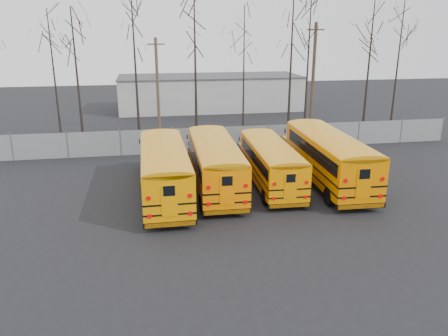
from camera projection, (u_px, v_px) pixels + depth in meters
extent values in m
plane|color=black|center=(257.00, 206.00, 24.55)|extent=(120.00, 120.00, 0.00)
cube|color=gray|center=(221.00, 139.00, 35.51)|extent=(40.00, 0.04, 2.00)
cube|color=beige|center=(210.00, 93.00, 54.31)|extent=(22.00, 8.00, 4.00)
cylinder|color=black|center=(146.00, 214.00, 22.26)|extent=(0.29, 1.03, 1.03)
cylinder|color=black|center=(191.00, 210.00, 22.66)|extent=(0.29, 1.03, 1.03)
cylinder|color=black|center=(145.00, 165.00, 30.35)|extent=(0.29, 1.03, 1.03)
cylinder|color=black|center=(178.00, 163.00, 30.75)|extent=(0.29, 1.03, 1.03)
cube|color=orange|center=(164.00, 170.00, 25.23)|extent=(2.60, 9.56, 2.41)
cube|color=orange|center=(161.00, 155.00, 30.73)|extent=(2.32, 1.75, 1.03)
cube|color=black|center=(164.00, 162.00, 24.87)|extent=(2.64, 8.53, 0.72)
cube|color=black|center=(164.00, 178.00, 26.27)|extent=(2.64, 11.32, 0.09)
cube|color=black|center=(164.00, 169.00, 26.11)|extent=(2.64, 11.32, 0.09)
cube|color=black|center=(170.00, 224.00, 21.23)|extent=(2.63, 0.24, 0.29)
cube|color=black|center=(161.00, 160.00, 31.67)|extent=(2.46, 0.22, 0.27)
cube|color=orange|center=(169.00, 201.00, 20.75)|extent=(0.77, 0.04, 1.59)
cylinder|color=#B20505|center=(150.00, 216.00, 20.79)|extent=(0.23, 0.04, 0.23)
cylinder|color=#B20505|center=(190.00, 213.00, 21.12)|extent=(0.23, 0.04, 0.23)
cylinder|color=#B20505|center=(149.00, 198.00, 20.51)|extent=(0.23, 0.04, 0.23)
cylinder|color=#B20505|center=(190.00, 196.00, 20.84)|extent=(0.23, 0.04, 0.23)
cylinder|color=black|center=(203.00, 202.00, 23.75)|extent=(0.31, 1.02, 1.01)
cylinder|color=black|center=(244.00, 200.00, 24.07)|extent=(0.31, 1.02, 1.01)
cylinder|color=black|center=(191.00, 159.00, 31.73)|extent=(0.31, 1.02, 1.01)
cylinder|color=black|center=(222.00, 158.00, 32.05)|extent=(0.31, 1.02, 1.01)
cube|color=orange|center=(215.00, 163.00, 26.64)|extent=(2.78, 9.44, 2.37)
cube|color=orange|center=(206.00, 150.00, 32.07)|extent=(2.32, 1.78, 1.01)
cube|color=black|center=(216.00, 156.00, 26.29)|extent=(2.79, 8.44, 0.71)
cube|color=black|center=(214.00, 170.00, 27.67)|extent=(2.86, 11.18, 0.09)
cube|color=black|center=(214.00, 163.00, 27.52)|extent=(2.86, 11.18, 0.09)
cube|color=black|center=(227.00, 211.00, 22.69)|extent=(2.59, 0.29, 0.28)
cube|color=black|center=(205.00, 155.00, 33.00)|extent=(2.42, 0.27, 0.26)
cube|color=orange|center=(227.00, 190.00, 22.22)|extent=(0.76, 0.06, 1.56)
cylinder|color=#B20505|center=(209.00, 204.00, 22.28)|extent=(0.22, 0.05, 0.22)
cylinder|color=#B20505|center=(246.00, 202.00, 22.55)|extent=(0.22, 0.05, 0.22)
cylinder|color=#B20505|center=(209.00, 188.00, 22.01)|extent=(0.22, 0.05, 0.22)
cylinder|color=#B20505|center=(246.00, 186.00, 22.28)|extent=(0.22, 0.05, 0.22)
cylinder|color=black|center=(265.00, 197.00, 24.59)|extent=(0.29, 0.93, 0.92)
cylinder|color=black|center=(301.00, 195.00, 24.87)|extent=(0.29, 0.93, 0.92)
cylinder|color=black|center=(241.00, 159.00, 31.89)|extent=(0.29, 0.93, 0.92)
cylinder|color=black|center=(269.00, 158.00, 32.17)|extent=(0.29, 0.93, 0.92)
cube|color=orange|center=(271.00, 163.00, 27.23)|extent=(2.60, 8.64, 2.16)
cube|color=orange|center=(254.00, 151.00, 32.20)|extent=(2.13, 1.64, 0.92)
cube|color=black|center=(272.00, 156.00, 26.91)|extent=(2.61, 7.72, 0.64)
cube|color=black|center=(268.00, 169.00, 28.17)|extent=(2.69, 10.22, 0.08)
cube|color=black|center=(268.00, 162.00, 28.03)|extent=(2.69, 10.22, 0.08)
cube|color=black|center=(289.00, 205.00, 23.61)|extent=(2.36, 0.29, 0.26)
cube|color=black|center=(252.00, 155.00, 33.05)|extent=(2.22, 0.26, 0.24)
cube|color=orange|center=(290.00, 186.00, 23.18)|extent=(0.69, 0.06, 1.43)
cylinder|color=#B20505|center=(274.00, 199.00, 23.25)|extent=(0.20, 0.04, 0.20)
cylinder|color=#B20505|center=(306.00, 197.00, 23.49)|extent=(0.20, 0.04, 0.20)
cylinder|color=#B20505|center=(275.00, 184.00, 23.00)|extent=(0.20, 0.04, 0.20)
cylinder|color=#B20505|center=(307.00, 182.00, 23.24)|extent=(0.20, 0.04, 0.20)
cylinder|color=black|center=(329.00, 196.00, 24.49)|extent=(0.34, 1.08, 1.07)
cylinder|color=black|center=(370.00, 194.00, 24.81)|extent=(0.34, 1.08, 1.07)
cylinder|color=black|center=(286.00, 154.00, 32.99)|extent=(0.34, 1.08, 1.07)
cylinder|color=black|center=(316.00, 152.00, 33.32)|extent=(0.34, 1.08, 1.07)
cube|color=orange|center=(329.00, 157.00, 27.56)|extent=(3.03, 10.06, 2.52)
cube|color=orange|center=(300.00, 145.00, 33.35)|extent=(2.48, 1.91, 1.07)
cube|color=black|center=(331.00, 149.00, 27.19)|extent=(3.04, 8.99, 0.75)
cube|color=black|center=(323.00, 165.00, 28.65)|extent=(3.13, 11.91, 0.10)
cube|color=black|center=(323.00, 157.00, 28.49)|extent=(3.13, 11.91, 0.10)
cube|color=black|center=(360.00, 206.00, 23.35)|extent=(2.75, 0.33, 0.30)
cube|color=black|center=(296.00, 149.00, 34.33)|extent=(2.58, 0.31, 0.28)
cube|color=orange|center=(364.00, 184.00, 22.85)|extent=(0.81, 0.07, 1.66)
cylinder|color=#B20505|center=(344.00, 198.00, 22.93)|extent=(0.24, 0.05, 0.24)
cylinder|color=#B20505|center=(381.00, 196.00, 23.20)|extent=(0.24, 0.05, 0.24)
cylinder|color=#B20505|center=(346.00, 181.00, 22.64)|extent=(0.24, 0.05, 0.24)
cylinder|color=#B20505|center=(383.00, 179.00, 22.91)|extent=(0.24, 0.05, 0.24)
cylinder|color=brown|center=(158.00, 87.00, 40.07)|extent=(0.28, 0.28, 8.84)
cube|color=brown|center=(156.00, 44.00, 38.91)|extent=(1.58, 0.23, 0.12)
cylinder|color=#483529|center=(313.00, 78.00, 42.03)|extent=(0.32, 0.32, 10.17)
cube|color=#483529|center=(316.00, 30.00, 40.70)|extent=(1.81, 0.45, 0.14)
cone|color=black|center=(55.00, 82.00, 34.79)|extent=(0.26, 0.26, 11.07)
cone|color=black|center=(78.00, 81.00, 34.68)|extent=(0.26, 0.26, 11.23)
cone|color=black|center=(136.00, 73.00, 36.34)|extent=(0.26, 0.26, 12.11)
cone|color=black|center=(195.00, 75.00, 36.08)|extent=(0.26, 0.26, 11.89)
cone|color=black|center=(244.00, 76.00, 37.36)|extent=(0.26, 0.26, 11.47)
cone|color=black|center=(291.00, 71.00, 37.16)|extent=(0.26, 0.26, 12.33)
cone|color=black|center=(308.00, 66.00, 40.13)|extent=(0.26, 0.26, 12.56)
cone|color=black|center=(368.00, 69.00, 40.00)|extent=(0.26, 0.26, 12.16)
cone|color=black|center=(397.00, 66.00, 41.79)|extent=(0.26, 0.26, 12.41)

